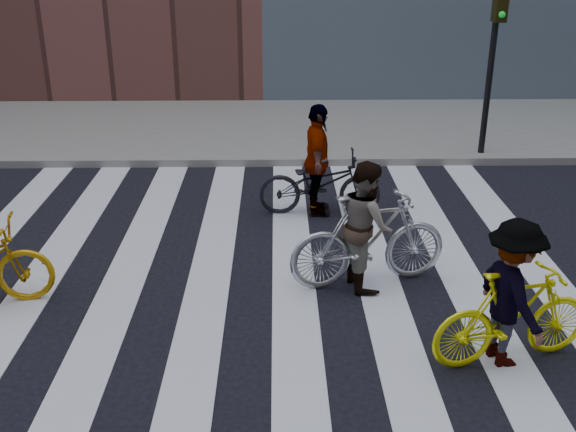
{
  "coord_description": "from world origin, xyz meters",
  "views": [
    {
      "loc": [
        0.34,
        -7.34,
        4.16
      ],
      "look_at": [
        0.48,
        0.3,
        0.95
      ],
      "focal_mm": 42.0,
      "sensor_mm": 36.0,
      "label": 1
    }
  ],
  "objects_px": {
    "bike_yellow_right": "(513,316)",
    "rider_rear": "(317,161)",
    "traffic_signal": "(495,43)",
    "rider_right": "(511,294)",
    "bike_silver_mid": "(369,240)",
    "bike_dark_rear": "(320,184)",
    "rider_mid": "(366,225)"
  },
  "relations": [
    {
      "from": "bike_dark_rear",
      "to": "rider_right",
      "type": "height_order",
      "value": "rider_right"
    },
    {
      "from": "rider_mid",
      "to": "bike_silver_mid",
      "type": "bearing_deg",
      "value": -102.67
    },
    {
      "from": "bike_yellow_right",
      "to": "rider_rear",
      "type": "distance_m",
      "value": 4.47
    },
    {
      "from": "bike_silver_mid",
      "to": "rider_rear",
      "type": "distance_m",
      "value": 2.43
    },
    {
      "from": "bike_silver_mid",
      "to": "bike_dark_rear",
      "type": "xyz_separation_m",
      "value": [
        -0.47,
        2.36,
        -0.11
      ]
    },
    {
      "from": "bike_dark_rear",
      "to": "rider_right",
      "type": "xyz_separation_m",
      "value": [
        1.68,
        -4.08,
        0.29
      ]
    },
    {
      "from": "bike_silver_mid",
      "to": "rider_right",
      "type": "distance_m",
      "value": 2.12
    },
    {
      "from": "rider_rear",
      "to": "bike_dark_rear",
      "type": "bearing_deg",
      "value": -89.21
    },
    {
      "from": "traffic_signal",
      "to": "bike_silver_mid",
      "type": "distance_m",
      "value": 6.04
    },
    {
      "from": "bike_silver_mid",
      "to": "rider_right",
      "type": "bearing_deg",
      "value": -157.41
    },
    {
      "from": "rider_right",
      "to": "bike_yellow_right",
      "type": "bearing_deg",
      "value": -103.32
    },
    {
      "from": "bike_dark_rear",
      "to": "rider_mid",
      "type": "distance_m",
      "value": 2.41
    },
    {
      "from": "traffic_signal",
      "to": "bike_silver_mid",
      "type": "relative_size",
      "value": 1.62
    },
    {
      "from": "bike_silver_mid",
      "to": "bike_yellow_right",
      "type": "height_order",
      "value": "bike_silver_mid"
    },
    {
      "from": "bike_dark_rear",
      "to": "bike_yellow_right",
      "type": "bearing_deg",
      "value": -156.18
    },
    {
      "from": "bike_yellow_right",
      "to": "bike_dark_rear",
      "type": "xyz_separation_m",
      "value": [
        -1.73,
        4.08,
        -0.02
      ]
    },
    {
      "from": "traffic_signal",
      "to": "rider_mid",
      "type": "distance_m",
      "value": 6.01
    },
    {
      "from": "traffic_signal",
      "to": "rider_mid",
      "type": "height_order",
      "value": "traffic_signal"
    },
    {
      "from": "traffic_signal",
      "to": "rider_right",
      "type": "height_order",
      "value": "traffic_signal"
    },
    {
      "from": "rider_mid",
      "to": "bike_dark_rear",
      "type": "bearing_deg",
      "value": -2.64
    },
    {
      "from": "bike_yellow_right",
      "to": "rider_right",
      "type": "xyz_separation_m",
      "value": [
        -0.05,
        0.0,
        0.27
      ]
    },
    {
      "from": "traffic_signal",
      "to": "bike_dark_rear",
      "type": "bearing_deg",
      "value": -141.75
    },
    {
      "from": "rider_rear",
      "to": "traffic_signal",
      "type": "bearing_deg",
      "value": -51.37
    },
    {
      "from": "traffic_signal",
      "to": "bike_yellow_right",
      "type": "relative_size",
      "value": 1.87
    },
    {
      "from": "bike_dark_rear",
      "to": "rider_mid",
      "type": "xyz_separation_m",
      "value": [
        0.42,
        -2.36,
        0.31
      ]
    },
    {
      "from": "bike_silver_mid",
      "to": "rider_rear",
      "type": "bearing_deg",
      "value": -0.3
    },
    {
      "from": "traffic_signal",
      "to": "bike_yellow_right",
      "type": "xyz_separation_m",
      "value": [
        -1.64,
        -6.74,
        -1.75
      ]
    },
    {
      "from": "bike_yellow_right",
      "to": "rider_rear",
      "type": "height_order",
      "value": "rider_rear"
    },
    {
      "from": "rider_mid",
      "to": "rider_right",
      "type": "height_order",
      "value": "rider_mid"
    },
    {
      "from": "bike_silver_mid",
      "to": "rider_rear",
      "type": "height_order",
      "value": "rider_rear"
    },
    {
      "from": "traffic_signal",
      "to": "rider_right",
      "type": "xyz_separation_m",
      "value": [
        -1.69,
        -6.74,
        -1.48
      ]
    },
    {
      "from": "rider_mid",
      "to": "rider_rear",
      "type": "height_order",
      "value": "rider_rear"
    }
  ]
}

